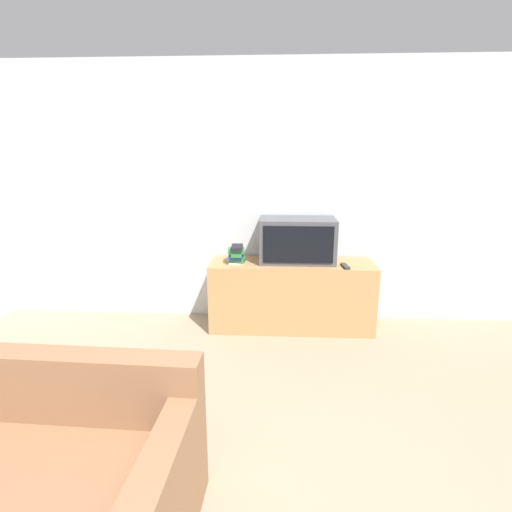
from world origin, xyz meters
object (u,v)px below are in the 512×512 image
Objects in this scene: book_stack at (237,254)px; tv_stand at (291,295)px; television at (297,240)px; remote_on_stand at (345,266)px.

tv_stand is at bearing 4.89° from book_stack.
television reaches higher than remote_on_stand.
tv_stand is at bearing -137.43° from television.
book_stack is (-0.59, -0.09, -0.13)m from television.
television is 4.26× the size of remote_on_stand.
book_stack reaches higher than tv_stand.
book_stack is 1.30× the size of remote_on_stand.
tv_stand is 7.15× the size of book_stack.
television is 3.27× the size of book_stack.
book_stack is at bearing 174.49° from remote_on_stand.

